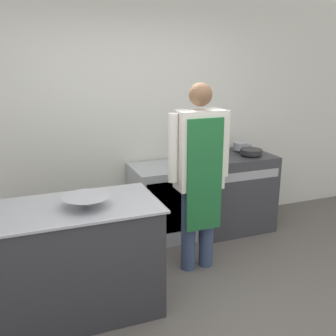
{
  "coord_description": "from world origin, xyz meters",
  "views": [
    {
      "loc": [
        -1.19,
        -2.27,
        2.02
      ],
      "look_at": [
        0.11,
        1.09,
        0.99
      ],
      "focal_mm": 42.0,
      "sensor_mm": 36.0,
      "label": 1
    }
  ],
  "objects_px": {
    "stock_pot": "(212,143)",
    "saute_pan": "(251,152)",
    "sauce_pot": "(241,146)",
    "fridge_unit": "(162,202)",
    "mixing_bowl": "(86,202)",
    "stove": "(230,192)",
    "person_cook": "(199,168)"
  },
  "relations": [
    {
      "from": "mixing_bowl",
      "to": "sauce_pot",
      "type": "relative_size",
      "value": 2.02
    },
    {
      "from": "mixing_bowl",
      "to": "person_cook",
      "type": "bearing_deg",
      "value": 17.04
    },
    {
      "from": "stove",
      "to": "stock_pot",
      "type": "distance_m",
      "value": 0.64
    },
    {
      "from": "fridge_unit",
      "to": "person_cook",
      "type": "bearing_deg",
      "value": -83.88
    },
    {
      "from": "sauce_pot",
      "to": "saute_pan",
      "type": "bearing_deg",
      "value": -90.0
    },
    {
      "from": "fridge_unit",
      "to": "sauce_pot",
      "type": "bearing_deg",
      "value": 3.44
    },
    {
      "from": "person_cook",
      "to": "sauce_pot",
      "type": "distance_m",
      "value": 1.27
    },
    {
      "from": "mixing_bowl",
      "to": "stock_pot",
      "type": "height_order",
      "value": "stock_pot"
    },
    {
      "from": "mixing_bowl",
      "to": "sauce_pot",
      "type": "xyz_separation_m",
      "value": [
        2.06,
        1.18,
        0.01
      ]
    },
    {
      "from": "stock_pot",
      "to": "saute_pan",
      "type": "distance_m",
      "value": 0.46
    },
    {
      "from": "mixing_bowl",
      "to": "sauce_pot",
      "type": "height_order",
      "value": "sauce_pot"
    },
    {
      "from": "fridge_unit",
      "to": "mixing_bowl",
      "type": "bearing_deg",
      "value": -132.47
    },
    {
      "from": "stock_pot",
      "to": "sauce_pot",
      "type": "relative_size",
      "value": 1.69
    },
    {
      "from": "stove",
      "to": "sauce_pot",
      "type": "relative_size",
      "value": 5.19
    },
    {
      "from": "fridge_unit",
      "to": "saute_pan",
      "type": "bearing_deg",
      "value": -9.27
    },
    {
      "from": "fridge_unit",
      "to": "stove",
      "type": "bearing_deg",
      "value": -3.66
    },
    {
      "from": "person_cook",
      "to": "stock_pot",
      "type": "distance_m",
      "value": 1.01
    },
    {
      "from": "saute_pan",
      "to": "mixing_bowl",
      "type": "bearing_deg",
      "value": -155.35
    },
    {
      "from": "saute_pan",
      "to": "sauce_pot",
      "type": "bearing_deg",
      "value": 90.0
    },
    {
      "from": "fridge_unit",
      "to": "sauce_pot",
      "type": "relative_size",
      "value": 4.68
    },
    {
      "from": "stove",
      "to": "stock_pot",
      "type": "xyz_separation_m",
      "value": [
        -0.21,
        0.12,
        0.59
      ]
    },
    {
      "from": "person_cook",
      "to": "stock_pot",
      "type": "bearing_deg",
      "value": 56.02
    },
    {
      "from": "person_cook",
      "to": "stock_pot",
      "type": "xyz_separation_m",
      "value": [
        0.56,
        0.84,
        0.03
      ]
    },
    {
      "from": "mixing_bowl",
      "to": "stove",
      "type": "bearing_deg",
      "value": 29.47
    },
    {
      "from": "sauce_pot",
      "to": "stove",
      "type": "bearing_deg",
      "value": -147.49
    },
    {
      "from": "stove",
      "to": "fridge_unit",
      "type": "distance_m",
      "value": 0.86
    },
    {
      "from": "saute_pan",
      "to": "sauce_pot",
      "type": "distance_m",
      "value": 0.23
    },
    {
      "from": "fridge_unit",
      "to": "stock_pot",
      "type": "bearing_deg",
      "value": 5.49
    },
    {
      "from": "mixing_bowl",
      "to": "sauce_pot",
      "type": "distance_m",
      "value": 2.37
    },
    {
      "from": "person_cook",
      "to": "sauce_pot",
      "type": "relative_size",
      "value": 10.04
    },
    {
      "from": "stock_pot",
      "to": "saute_pan",
      "type": "height_order",
      "value": "stock_pot"
    },
    {
      "from": "stove",
      "to": "mixing_bowl",
      "type": "distance_m",
      "value": 2.21
    }
  ]
}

